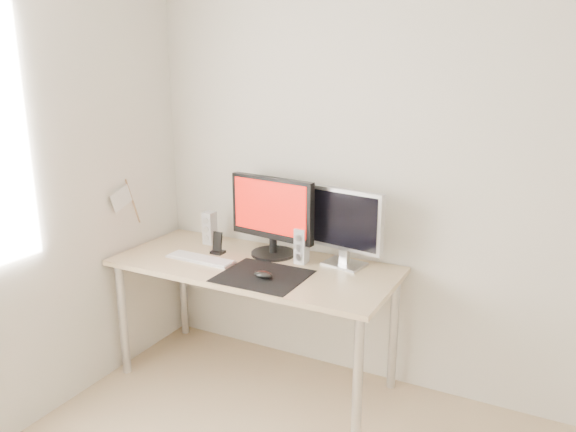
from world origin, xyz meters
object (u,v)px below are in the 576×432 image
(desk, at_px, (254,277))
(main_monitor, at_px, (272,213))
(mouse, at_px, (263,275))
(keyboard, at_px, (201,259))
(speaker_right, at_px, (302,246))
(second_monitor, at_px, (345,224))
(phone_dock, at_px, (218,247))
(speaker_left, at_px, (210,228))

(desk, distance_m, main_monitor, 0.38)
(main_monitor, bearing_deg, desk, -97.11)
(mouse, relative_size, main_monitor, 0.20)
(keyboard, bearing_deg, main_monitor, 39.01)
(speaker_right, relative_size, keyboard, 0.48)
(second_monitor, relative_size, phone_dock, 3.38)
(speaker_left, bearing_deg, second_monitor, 1.27)
(mouse, height_order, phone_dock, phone_dock)
(desk, bearing_deg, speaker_left, 156.19)
(speaker_right, xyz_separation_m, phone_dock, (-0.51, -0.08, -0.06))
(mouse, height_order, desk, mouse)
(mouse, distance_m, speaker_left, 0.69)
(main_monitor, bearing_deg, second_monitor, 4.50)
(speaker_right, distance_m, keyboard, 0.59)
(speaker_right, bearing_deg, phone_dock, -170.55)
(main_monitor, height_order, keyboard, main_monitor)
(speaker_left, relative_size, phone_dock, 1.53)
(main_monitor, height_order, phone_dock, main_monitor)
(phone_dock, bearing_deg, speaker_right, 9.45)
(mouse, height_order, keyboard, mouse)
(second_monitor, distance_m, speaker_left, 0.90)
(desk, height_order, phone_dock, phone_dock)
(speaker_right, bearing_deg, second_monitor, 16.72)
(desk, height_order, main_monitor, main_monitor)
(main_monitor, relative_size, speaker_right, 2.71)
(second_monitor, bearing_deg, keyboard, -158.73)
(speaker_right, bearing_deg, mouse, -102.87)
(desk, relative_size, second_monitor, 3.55)
(mouse, xyz_separation_m, main_monitor, (-0.14, 0.35, 0.23))
(second_monitor, distance_m, phone_dock, 0.78)
(desk, distance_m, speaker_right, 0.32)
(mouse, bearing_deg, speaker_right, 77.13)
(main_monitor, distance_m, speaker_left, 0.48)
(second_monitor, bearing_deg, desk, -155.57)
(main_monitor, bearing_deg, keyboard, -140.99)
(phone_dock, bearing_deg, keyboard, -98.67)
(desk, xyz_separation_m, second_monitor, (0.46, 0.21, 0.32))
(mouse, distance_m, desk, 0.25)
(main_monitor, xyz_separation_m, speaker_left, (-0.45, 0.01, -0.15))
(speaker_left, height_order, speaker_right, same)
(second_monitor, relative_size, keyboard, 1.07)
(speaker_right, distance_m, phone_dock, 0.52)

